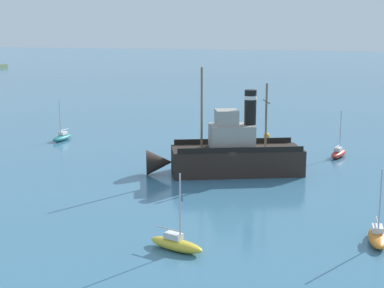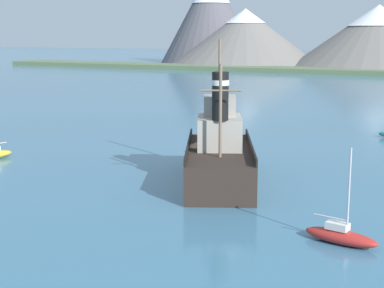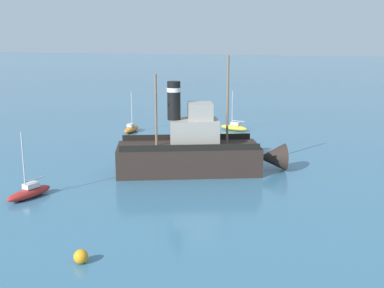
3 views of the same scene
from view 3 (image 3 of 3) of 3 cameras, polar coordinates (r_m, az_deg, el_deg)
The scene contains 6 objects.
ground_plane at distance 42.30m, azimuth 1.15°, elevation -3.02°, with size 600.00×600.00×0.00m, color teal.
old_tugboat at distance 40.96m, azimuth 0.43°, elevation -0.89°, with size 8.95×14.53×9.90m.
sailboat_yellow at distance 60.30m, azimuth 5.01°, elevation 2.00°, with size 2.12×3.96×4.90m.
sailboat_red at distance 36.70m, azimuth -18.72°, elevation -5.41°, with size 3.94×1.82×4.90m.
sailboat_orange at distance 59.59m, azimuth -7.20°, elevation 1.83°, with size 3.89×1.49×4.90m.
mooring_buoy at distance 25.76m, azimuth -13.04°, elevation -12.87°, with size 0.75×0.75×0.75m, color orange.
Camera 3 is at (38.65, 13.04, 11.21)m, focal length 45.00 mm.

